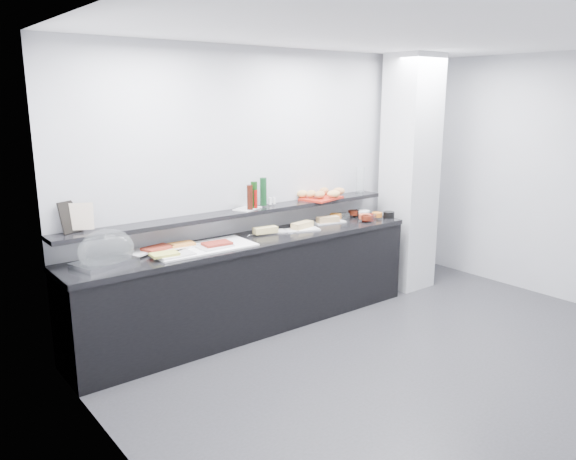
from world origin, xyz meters
TOP-DOWN VIEW (x-y plane):
  - ground at (0.00, 0.00)m, footprint 5.00×5.00m
  - back_wall at (0.00, 2.00)m, footprint 5.00×0.02m
  - ceiling at (0.00, 0.00)m, footprint 5.00×5.00m
  - column at (1.50, 1.65)m, footprint 0.50×0.50m
  - buffet_cabinet at (-0.70, 1.70)m, footprint 3.60×0.60m
  - counter_top at (-0.70, 1.70)m, footprint 3.62×0.62m
  - wall_shelf at (-0.70, 1.88)m, footprint 3.60×0.25m
  - cloche_base at (-2.12, 1.73)m, footprint 0.53×0.42m
  - cloche_dome at (-2.09, 1.72)m, footprint 0.46×0.31m
  - linen_runner at (-1.24, 1.68)m, footprint 0.94×0.46m
  - platter_meat_a at (-1.80, 1.83)m, footprint 0.33×0.29m
  - food_meat_a at (-1.61, 1.81)m, footprint 0.28×0.21m
  - platter_salmon at (-1.42, 1.79)m, footprint 0.39×0.33m
  - food_salmon at (-1.38, 1.80)m, footprint 0.23×0.16m
  - platter_cheese at (-1.56, 1.59)m, footprint 0.31×0.21m
  - food_cheese at (-1.65, 1.59)m, footprint 0.24×0.16m
  - platter_meat_b at (-1.15, 1.61)m, footprint 0.30×0.21m
  - food_meat_b at (-1.12, 1.62)m, footprint 0.26×0.18m
  - sandwich_plate_left at (-0.40, 1.80)m, footprint 0.35×0.23m
  - sandwich_food_left at (-0.48, 1.77)m, footprint 0.25×0.13m
  - tongs_left at (-0.62, 1.78)m, footprint 0.16×0.02m
  - sandwich_plate_mid at (-0.09, 1.68)m, footprint 0.38×0.25m
  - sandwich_food_mid at (-0.06, 1.72)m, footprint 0.27×0.14m
  - tongs_mid at (-0.26, 1.59)m, footprint 0.15×0.06m
  - sandwich_plate_right at (0.36, 1.78)m, footprint 0.38×0.21m
  - sandwich_food_right at (0.33, 1.76)m, footprint 0.26×0.15m
  - tongs_right at (0.30, 1.75)m, footprint 0.16×0.04m
  - bowl_glass_fruit at (0.59, 1.80)m, footprint 0.16×0.16m
  - fill_glass_fruit at (0.51, 1.83)m, footprint 0.13×0.13m
  - bowl_black_jam at (0.85, 1.81)m, footprint 0.15×0.15m
  - fill_black_jam at (0.80, 1.84)m, footprint 0.14×0.14m
  - bowl_glass_cream at (0.91, 1.81)m, footprint 0.20×0.20m
  - fill_glass_cream at (0.88, 1.78)m, footprint 0.17×0.17m
  - bowl_red_jam at (0.78, 1.60)m, footprint 0.15×0.15m
  - fill_red_jam at (0.71, 1.56)m, footprint 0.14×0.14m
  - bowl_glass_salmon at (0.78, 1.57)m, footprint 0.17×0.17m
  - fill_glass_salmon at (0.74, 1.61)m, footprint 0.14×0.14m
  - bowl_black_fruit at (1.07, 1.56)m, footprint 0.15×0.15m
  - fill_black_fruit at (0.92, 1.60)m, footprint 0.13×0.13m
  - framed_print at (-2.28, 1.97)m, footprint 0.20×0.14m
  - print_art at (-2.20, 1.93)m, footprint 0.19×0.12m
  - condiment_tray at (-0.61, 1.90)m, footprint 0.32×0.27m
  - bottle_green_a at (-0.55, 1.87)m, footprint 0.07×0.07m
  - bottle_brown at (-0.63, 1.82)m, footprint 0.06×0.06m
  - bottle_green_b at (-0.40, 1.91)m, footprint 0.08×0.08m
  - bottle_hot at (-0.55, 1.85)m, footprint 0.05×0.05m
  - shaker_salt at (-0.32, 1.91)m, footprint 0.04×0.04m
  - shaker_pepper at (-0.28, 1.90)m, footprint 0.03×0.03m
  - bread_tray at (0.33, 1.87)m, footprint 0.50×0.40m
  - bread_roll_nw at (0.16, 1.97)m, footprint 0.14×0.11m
  - bread_roll_ne at (0.46, 1.97)m, footprint 0.14×0.10m
  - bread_roll_sw at (0.27, 1.83)m, footprint 0.19×0.16m
  - bread_roll_s at (0.42, 1.77)m, footprint 0.17×0.12m
  - bread_roll_se at (0.58, 1.86)m, footprint 0.16×0.13m
  - bread_roll_midw at (0.22, 1.91)m, footprint 0.13×0.08m
  - carafe at (0.93, 1.88)m, footprint 0.12×0.12m

SIDE VIEW (x-z plane):
  - ground at x=0.00m, z-range 0.00..0.00m
  - buffet_cabinet at x=-0.70m, z-range 0.00..0.85m
  - counter_top at x=-0.70m, z-range 0.85..0.90m
  - linen_runner at x=-1.24m, z-range 0.90..0.91m
  - sandwich_plate_left at x=-0.40m, z-range 0.90..0.91m
  - sandwich_plate_mid at x=-0.09m, z-range 0.90..0.91m
  - sandwich_plate_right at x=0.36m, z-range 0.90..0.91m
  - tongs_left at x=-0.62m, z-range 0.91..0.92m
  - tongs_mid at x=-0.26m, z-range 0.92..0.92m
  - tongs_right at x=0.30m, z-range 0.91..0.92m
  - cloche_base at x=-2.12m, z-range 0.90..0.94m
  - platter_meat_a at x=-1.80m, z-range 0.92..0.93m
  - platter_salmon at x=-1.42m, z-range 0.92..0.93m
  - platter_cheese at x=-1.56m, z-range 0.92..0.93m
  - platter_meat_b at x=-1.15m, z-range 0.92..0.93m
  - bowl_glass_fruit at x=0.59m, z-range 0.90..0.97m
  - bowl_black_jam at x=0.85m, z-range 0.90..0.97m
  - bowl_glass_cream at x=0.91m, z-range 0.90..0.97m
  - bowl_red_jam at x=0.78m, z-range 0.90..0.97m
  - bowl_glass_salmon at x=0.78m, z-range 0.90..0.97m
  - bowl_black_fruit at x=1.07m, z-range 0.90..0.97m
  - food_meat_a at x=-1.61m, z-range 0.93..0.95m
  - food_salmon at x=-1.38m, z-range 0.93..0.95m
  - food_cheese at x=-1.65m, z-range 0.93..0.95m
  - food_meat_b at x=-1.12m, z-range 0.93..0.95m
  - sandwich_food_left at x=-0.48m, z-range 0.91..0.97m
  - sandwich_food_mid at x=-0.06m, z-range 0.91..0.97m
  - sandwich_food_right at x=0.33m, z-range 0.91..0.97m
  - fill_glass_fruit at x=0.51m, z-range 0.92..0.97m
  - fill_black_jam at x=0.80m, z-range 0.92..0.97m
  - fill_glass_cream at x=0.88m, z-range 0.92..0.97m
  - fill_red_jam at x=0.71m, z-range 0.92..0.97m
  - fill_glass_salmon at x=0.74m, z-range 0.92..0.97m
  - fill_black_fruit at x=0.92m, z-range 0.92..0.97m
  - cloche_dome at x=-2.09m, z-range 0.86..1.20m
  - wall_shelf at x=-0.70m, z-range 1.11..1.15m
  - condiment_tray at x=-0.61m, z-range 1.15..1.16m
  - bread_tray at x=0.33m, z-range 1.15..1.17m
  - shaker_salt at x=-0.32m, z-range 1.16..1.23m
  - shaker_pepper at x=-0.28m, z-range 1.16..1.23m
  - bread_roll_nw at x=0.16m, z-range 1.17..1.25m
  - bread_roll_ne at x=0.46m, z-range 1.17..1.25m
  - bread_roll_sw at x=0.27m, z-range 1.17..1.25m
  - bread_roll_s at x=0.42m, z-range 1.17..1.25m
  - bread_roll_se at x=0.58m, z-range 1.17..1.25m
  - bread_roll_midw at x=0.22m, z-range 1.17..1.25m
  - bottle_hot at x=-0.55m, z-range 1.16..1.34m
  - framed_print at x=-2.28m, z-range 1.15..1.41m
  - print_art at x=-2.20m, z-range 1.17..1.39m
  - bottle_brown at x=-0.63m, z-range 1.16..1.40m
  - bottle_green_a at x=-0.55m, z-range 1.16..1.42m
  - carafe at x=0.93m, z-range 1.15..1.45m
  - bottle_green_b at x=-0.40m, z-range 1.16..1.44m
  - back_wall at x=0.00m, z-range 0.00..2.70m
  - column at x=1.50m, z-range 0.00..2.70m
  - ceiling at x=0.00m, z-range 2.70..2.70m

